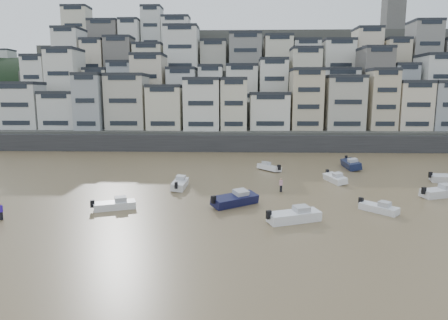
{
  "coord_description": "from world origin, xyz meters",
  "views": [
    {
      "loc": [
        4.45,
        -18.81,
        12.23
      ],
      "look_at": [
        2.69,
        30.0,
        4.0
      ],
      "focal_mm": 32.0,
      "sensor_mm": 36.0,
      "label": 1
    }
  ],
  "objects_px": {
    "boat_d": "(441,190)",
    "boat_a": "(294,214)",
    "boat_j": "(115,203)",
    "boat_h": "(269,166)",
    "person_pink": "(281,185)",
    "person_blue": "(1,211)",
    "boat_e": "(335,177)",
    "boat_c": "(235,198)",
    "boat_f": "(180,182)",
    "boat_b": "(379,207)",
    "boat_i": "(351,163)"
  },
  "relations": [
    {
      "from": "boat_d",
      "to": "boat_a",
      "type": "bearing_deg",
      "value": -173.38
    },
    {
      "from": "boat_j",
      "to": "boat_h",
      "type": "bearing_deg",
      "value": 29.53
    },
    {
      "from": "boat_d",
      "to": "person_pink",
      "type": "distance_m",
      "value": 18.88
    },
    {
      "from": "person_blue",
      "to": "boat_e",
      "type": "bearing_deg",
      "value": 26.25
    },
    {
      "from": "boat_c",
      "to": "boat_j",
      "type": "bearing_deg",
      "value": 151.67
    },
    {
      "from": "boat_f",
      "to": "boat_j",
      "type": "bearing_deg",
      "value": 152.3
    },
    {
      "from": "boat_b",
      "to": "boat_h",
      "type": "xyz_separation_m",
      "value": [
        -9.69,
        22.22,
        0.06
      ]
    },
    {
      "from": "boat_e",
      "to": "person_blue",
      "type": "xyz_separation_m",
      "value": [
        -36.43,
        -17.96,
        0.17
      ]
    },
    {
      "from": "person_blue",
      "to": "boat_a",
      "type": "bearing_deg",
      "value": 0.97
    },
    {
      "from": "boat_f",
      "to": "boat_i",
      "type": "height_order",
      "value": "boat_i"
    },
    {
      "from": "boat_j",
      "to": "person_pink",
      "type": "relative_size",
      "value": 2.72
    },
    {
      "from": "boat_e",
      "to": "boat_c",
      "type": "bearing_deg",
      "value": -61.68
    },
    {
      "from": "person_pink",
      "to": "boat_j",
      "type": "bearing_deg",
      "value": -155.78
    },
    {
      "from": "boat_a",
      "to": "boat_d",
      "type": "distance_m",
      "value": 21.32
    },
    {
      "from": "boat_f",
      "to": "boat_i",
      "type": "bearing_deg",
      "value": -58.98
    },
    {
      "from": "boat_f",
      "to": "boat_a",
      "type": "bearing_deg",
      "value": -134.34
    },
    {
      "from": "boat_a",
      "to": "person_blue",
      "type": "relative_size",
      "value": 3.28
    },
    {
      "from": "boat_a",
      "to": "boat_e",
      "type": "height_order",
      "value": "boat_a"
    },
    {
      "from": "boat_a",
      "to": "boat_c",
      "type": "bearing_deg",
      "value": 114.8
    },
    {
      "from": "boat_b",
      "to": "boat_i",
      "type": "distance_m",
      "value": 24.9
    },
    {
      "from": "boat_h",
      "to": "boat_j",
      "type": "xyz_separation_m",
      "value": [
        -18.03,
        -22.19,
        -0.0
      ]
    },
    {
      "from": "boat_e",
      "to": "person_blue",
      "type": "distance_m",
      "value": 40.61
    },
    {
      "from": "boat_d",
      "to": "boat_e",
      "type": "height_order",
      "value": "boat_d"
    },
    {
      "from": "boat_h",
      "to": "person_blue",
      "type": "distance_m",
      "value": 38.31
    },
    {
      "from": "boat_j",
      "to": "person_pink",
      "type": "height_order",
      "value": "person_pink"
    },
    {
      "from": "boat_a",
      "to": "person_blue",
      "type": "xyz_separation_m",
      "value": [
        -28.42,
        -0.48,
        0.09
      ]
    },
    {
      "from": "boat_d",
      "to": "boat_f",
      "type": "bearing_deg",
      "value": 152.45
    },
    {
      "from": "boat_f",
      "to": "boat_j",
      "type": "height_order",
      "value": "boat_f"
    },
    {
      "from": "boat_j",
      "to": "boat_f",
      "type": "bearing_deg",
      "value": 39.34
    },
    {
      "from": "boat_c",
      "to": "boat_j",
      "type": "height_order",
      "value": "boat_c"
    },
    {
      "from": "boat_f",
      "to": "boat_e",
      "type": "bearing_deg",
      "value": -77.34
    },
    {
      "from": "boat_d",
      "to": "person_blue",
      "type": "bearing_deg",
      "value": 171.0
    },
    {
      "from": "boat_h",
      "to": "person_blue",
      "type": "xyz_separation_m",
      "value": [
        -27.96,
        -26.19,
        0.22
      ]
    },
    {
      "from": "boat_j",
      "to": "boat_d",
      "type": "bearing_deg",
      "value": -11.37
    },
    {
      "from": "boat_c",
      "to": "boat_f",
      "type": "xyz_separation_m",
      "value": [
        -7.24,
        7.95,
        -0.06
      ]
    },
    {
      "from": "boat_c",
      "to": "boat_h",
      "type": "height_order",
      "value": "boat_c"
    },
    {
      "from": "boat_a",
      "to": "boat_j",
      "type": "bearing_deg",
      "value": 147.57
    },
    {
      "from": "boat_a",
      "to": "boat_i",
      "type": "height_order",
      "value": "boat_i"
    },
    {
      "from": "boat_e",
      "to": "boat_h",
      "type": "xyz_separation_m",
      "value": [
        -8.47,
        8.23,
        -0.05
      ]
    },
    {
      "from": "boat_b",
      "to": "boat_f",
      "type": "bearing_deg",
      "value": -157.04
    },
    {
      "from": "boat_f",
      "to": "boat_i",
      "type": "xyz_separation_m",
      "value": [
        26.05,
        14.7,
        0.14
      ]
    },
    {
      "from": "boat_e",
      "to": "boat_i",
      "type": "relative_size",
      "value": 0.78
    },
    {
      "from": "boat_h",
      "to": "person_pink",
      "type": "height_order",
      "value": "person_pink"
    },
    {
      "from": "boat_d",
      "to": "boat_c",
      "type": "bearing_deg",
      "value": 169.13
    },
    {
      "from": "boat_c",
      "to": "boat_j",
      "type": "relative_size",
      "value": 1.25
    },
    {
      "from": "boat_c",
      "to": "person_pink",
      "type": "bearing_deg",
      "value": 11.43
    },
    {
      "from": "boat_b",
      "to": "boat_h",
      "type": "distance_m",
      "value": 24.24
    },
    {
      "from": "boat_d",
      "to": "person_pink",
      "type": "relative_size",
      "value": 3.23
    },
    {
      "from": "boat_b",
      "to": "boat_d",
      "type": "bearing_deg",
      "value": 81.65
    },
    {
      "from": "boat_c",
      "to": "person_blue",
      "type": "relative_size",
      "value": 3.41
    }
  ]
}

